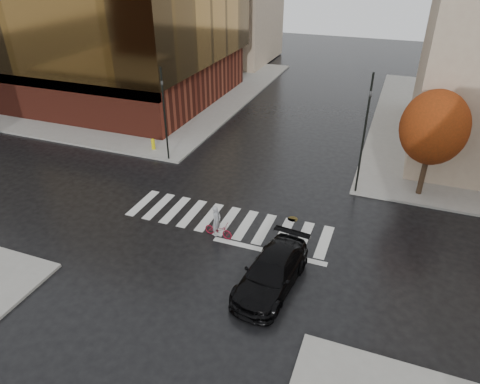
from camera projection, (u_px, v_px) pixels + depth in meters
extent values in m
plane|color=black|center=(224.00, 226.00, 23.67)|extent=(120.00, 120.00, 0.00)
cube|color=gray|center=(122.00, 86.00, 47.10)|extent=(30.00, 30.00, 0.15)
cube|color=silver|center=(227.00, 221.00, 24.07)|extent=(12.00, 3.00, 0.01)
cube|color=#5E2116|center=(94.00, 72.00, 43.94)|extent=(26.00, 18.00, 4.00)
cube|color=beige|center=(25.00, 80.00, 36.07)|extent=(26.00, 0.40, 1.00)
cylinder|color=#321E16|center=(423.00, 173.00, 25.81)|extent=(0.32, 0.32, 2.80)
ellipsoid|color=#92300E|center=(434.00, 128.00, 24.35)|extent=(3.80, 3.80, 4.37)
imported|color=black|center=(271.00, 272.00, 19.14)|extent=(2.70, 5.47, 1.53)
imported|color=maroon|center=(218.00, 230.00, 22.61)|extent=(1.66, 0.73, 0.84)
imported|color=#9A9EA3|center=(216.00, 221.00, 22.37)|extent=(0.48, 0.67, 1.72)
cylinder|color=black|center=(165.00, 115.00, 29.21)|extent=(0.12, 0.12, 6.52)
imported|color=black|center=(162.00, 81.00, 28.02)|extent=(0.20, 0.18, 0.82)
cylinder|color=black|center=(364.00, 136.00, 24.91)|extent=(0.12, 0.12, 7.39)
imported|color=black|center=(371.00, 91.00, 23.57)|extent=(0.20, 0.22, 0.92)
cylinder|color=#D5C40C|center=(153.00, 145.00, 32.07)|extent=(0.28, 0.28, 0.69)
sphere|color=#D5C40C|center=(153.00, 141.00, 31.89)|extent=(0.30, 0.30, 0.30)
cylinder|color=#4C3E1B|center=(293.00, 219.00, 24.24)|extent=(0.69, 0.69, 0.01)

